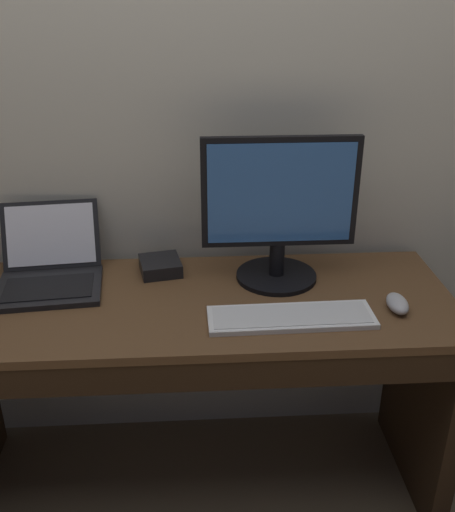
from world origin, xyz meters
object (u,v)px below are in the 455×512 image
Objects in this scene: external_monitor at (279,212)px; wired_keyboard at (291,317)px; external_drive_box at (160,266)px; laptop_black at (50,273)px; computer_mouse at (397,304)px.

wired_keyboard is at bearing -88.35° from external_monitor.
external_drive_box is (-0.37, 0.08, -0.21)m from external_monitor.
wired_keyboard is at bearing -40.34° from external_drive_box.
laptop_black is 2.72× the size of external_drive_box.
laptop_black is at bearing 160.40° from wired_keyboard.
laptop_black is at bearing 179.22° from external_monitor.
external_drive_box is at bearing 168.51° from external_monitor.
external_monitor is at bearing -11.49° from external_drive_box.
laptop_black reaches higher than wired_keyboard.
wired_keyboard is 4.36× the size of computer_mouse.
external_drive_box reaches higher than wired_keyboard.
laptop_black is 0.76m from wired_keyboard.
computer_mouse is (0.31, 0.03, 0.01)m from wired_keyboard.
external_drive_box is at bearing 157.95° from computer_mouse.
laptop_black is 1.06m from computer_mouse.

